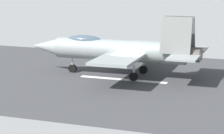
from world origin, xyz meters
TOP-DOWN VIEW (x-y plane):
  - ground_plane at (0.00, 0.00)m, footprint 400.00×400.00m
  - runway_strip at (-0.02, 0.00)m, footprint 240.00×26.00m
  - fighter_jet at (1.25, -1.41)m, footprint 16.42×13.28m

SIDE VIEW (x-z plane):
  - ground_plane at x=0.00m, z-range 0.00..0.00m
  - runway_strip at x=-0.02m, z-range 0.00..0.02m
  - fighter_jet at x=1.25m, z-range -0.39..5.23m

